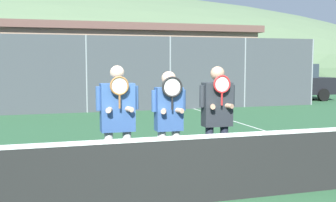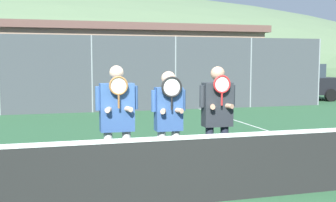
{
  "view_description": "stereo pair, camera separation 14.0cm",
  "coord_description": "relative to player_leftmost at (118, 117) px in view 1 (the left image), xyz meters",
  "views": [
    {
      "loc": [
        -1.61,
        -5.19,
        1.92
      ],
      "look_at": [
        0.29,
        1.15,
        1.29
      ],
      "focal_mm": 45.0,
      "sensor_mm": 36.0,
      "label": 1
    },
    {
      "loc": [
        -1.48,
        -5.22,
        1.92
      ],
      "look_at": [
        0.29,
        1.15,
        1.29
      ],
      "focal_mm": 45.0,
      "sensor_mm": 36.0,
      "label": 2
    }
  ],
  "objects": [
    {
      "name": "player_leftmost",
      "position": [
        0.0,
        0.0,
        0.0
      ],
      "size": [
        0.63,
        0.34,
        1.86
      ],
      "color": "white",
      "rests_on": "ground_plane"
    },
    {
      "name": "hill_distant",
      "position": [
        0.56,
        50.49,
        -1.1
      ],
      "size": [
        104.09,
        57.83,
        20.24
      ],
      "color": "#5B7551",
      "rests_on": "ground_plane"
    },
    {
      "name": "clubhouse_building",
      "position": [
        1.61,
        16.96,
        0.83
      ],
      "size": [
        17.65,
        5.5,
        3.81
      ],
      "color": "tan",
      "rests_on": "ground_plane"
    },
    {
      "name": "car_right_of_center",
      "position": [
        10.49,
        12.03,
        -0.19
      ],
      "size": [
        4.45,
        2.02,
        1.79
      ],
      "color": "black",
      "rests_on": "ground_plane"
    },
    {
      "name": "court_line_right_sideline",
      "position": [
        4.82,
        2.12,
        -1.1
      ],
      "size": [
        0.05,
        16.0,
        0.01
      ],
      "primitive_type": "cube",
      "color": "white",
      "rests_on": "ground_plane"
    },
    {
      "name": "fence_back",
      "position": [
        0.56,
        9.83,
        0.34
      ],
      "size": [
        19.64,
        0.06,
        2.88
      ],
      "color": "gray",
      "rests_on": "ground_plane"
    },
    {
      "name": "car_center",
      "position": [
        5.48,
        11.99,
        -0.24
      ],
      "size": [
        4.36,
        2.05,
        1.66
      ],
      "color": "slate",
      "rests_on": "ground_plane"
    },
    {
      "name": "car_left_of_center",
      "position": [
        0.33,
        12.29,
        -0.21
      ],
      "size": [
        4.75,
        2.1,
        1.73
      ],
      "color": "navy",
      "rests_on": "ground_plane"
    },
    {
      "name": "player_center_left",
      "position": [
        0.82,
        0.11,
        -0.05
      ],
      "size": [
        0.55,
        0.34,
        1.77
      ],
      "color": "white",
      "rests_on": "ground_plane"
    },
    {
      "name": "tennis_net",
      "position": [
        0.56,
        -0.88,
        -0.61
      ],
      "size": [
        11.44,
        0.09,
        1.04
      ],
      "color": "gray",
      "rests_on": "ground_plane"
    },
    {
      "name": "player_center_right",
      "position": [
        1.62,
        0.09,
        -0.0
      ],
      "size": [
        0.6,
        0.34,
        1.84
      ],
      "color": "#232838",
      "rests_on": "ground_plane"
    }
  ]
}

